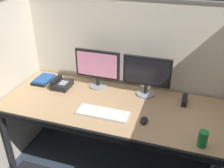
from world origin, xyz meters
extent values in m
cube|color=beige|center=(0.00, 0.74, 0.78)|extent=(2.20, 0.05, 1.55)
cube|color=beige|center=(-0.99, 0.20, 0.78)|extent=(0.05, 1.40, 1.55)
cube|color=tan|center=(0.00, 0.30, 0.72)|extent=(1.90, 0.80, 0.04)
cube|color=black|center=(0.00, -0.09, 0.72)|extent=(1.90, 0.02, 0.05)
cylinder|color=black|center=(-0.89, -0.04, 0.35)|extent=(0.04, 0.04, 0.70)
cylinder|color=black|center=(-0.89, 0.64, 0.35)|extent=(0.04, 0.04, 0.70)
cylinder|color=black|center=(0.89, 0.64, 0.35)|extent=(0.04, 0.04, 0.70)
cylinder|color=gray|center=(-0.22, 0.57, 0.75)|extent=(0.17, 0.17, 0.01)
cylinder|color=black|center=(-0.22, 0.57, 0.80)|extent=(0.03, 0.03, 0.09)
cube|color=black|center=(-0.22, 0.57, 0.98)|extent=(0.43, 0.03, 0.27)
cube|color=pink|center=(-0.22, 0.56, 0.98)|extent=(0.39, 0.01, 0.23)
cylinder|color=gray|center=(0.26, 0.57, 0.75)|extent=(0.17, 0.17, 0.01)
cylinder|color=black|center=(0.26, 0.57, 0.80)|extent=(0.03, 0.03, 0.09)
cube|color=black|center=(0.26, 0.57, 0.98)|extent=(0.43, 0.03, 0.27)
cube|color=black|center=(0.26, 0.55, 0.98)|extent=(0.39, 0.01, 0.23)
cube|color=silver|center=(-0.01, 0.15, 0.75)|extent=(0.43, 0.15, 0.02)
ellipsoid|color=black|center=(0.33, 0.15, 0.76)|extent=(0.06, 0.10, 0.03)
cylinder|color=#59595B|center=(0.33, 0.17, 0.77)|extent=(0.01, 0.01, 0.01)
cube|color=black|center=(-0.79, 0.49, 0.75)|extent=(0.15, 0.21, 0.02)
cube|color=#1E478C|center=(-0.77, 0.49, 0.77)|extent=(0.15, 0.21, 0.02)
cube|color=black|center=(-0.55, 0.45, 0.77)|extent=(0.17, 0.19, 0.06)
cube|color=black|center=(-0.60, 0.45, 0.81)|extent=(0.04, 0.17, 0.03)
cube|color=gray|center=(-0.52, 0.44, 0.80)|extent=(0.07, 0.09, 0.00)
cylinder|color=#197233|center=(0.76, 0.01, 0.80)|extent=(0.07, 0.07, 0.12)
cube|color=black|center=(0.61, 0.53, 0.77)|extent=(0.04, 0.15, 0.06)
camera|label=1|loc=(0.58, -1.44, 1.97)|focal=40.45mm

